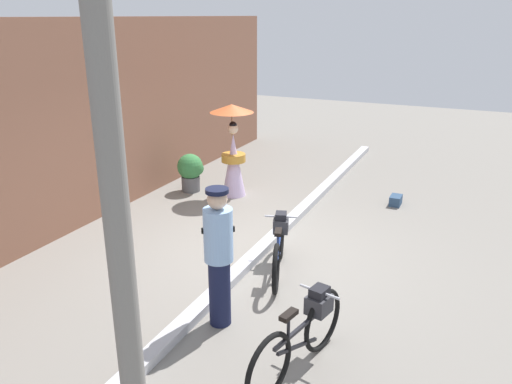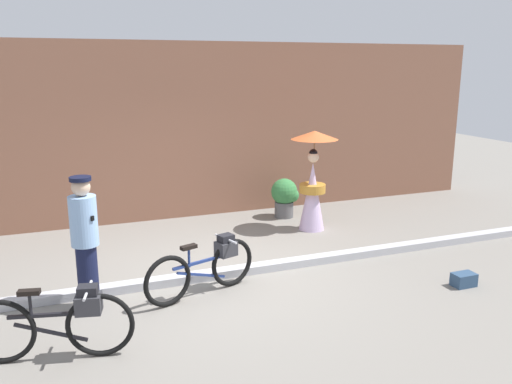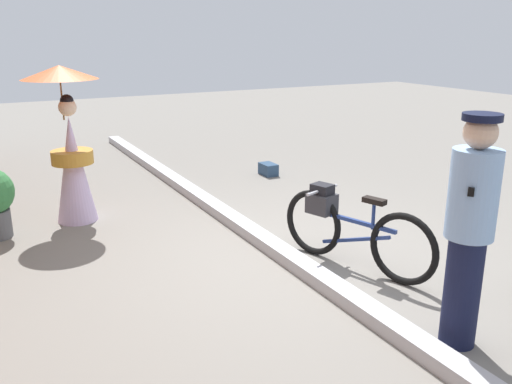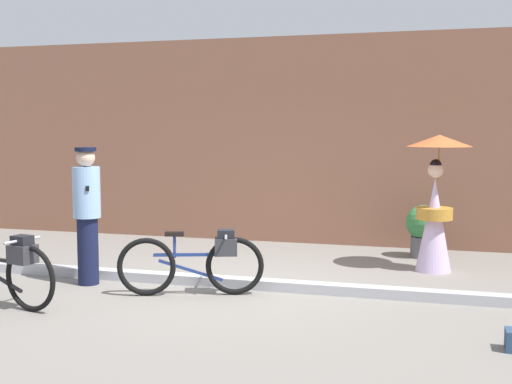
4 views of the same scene
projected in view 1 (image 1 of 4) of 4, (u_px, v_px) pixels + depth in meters
The scene contains 10 objects.
ground_plane at pixel (260, 253), 7.91m from camera, with size 30.00×30.00×0.00m, color gray.
building_wall at pixel (77, 124), 8.71m from camera, with size 14.00×0.40×3.50m, color brown.
sidewalk_curb at pixel (260, 250), 7.89m from camera, with size 14.00×0.20×0.12m, color #B2B2B7.
bicycle_near_officer at pixel (302, 333), 5.21m from camera, with size 1.69×0.54×0.81m.
bicycle_far_side at pixel (279, 245), 7.25m from camera, with size 1.65×0.67×0.78m.
person_officer at pixel (219, 254), 5.83m from camera, with size 0.34×0.34×1.72m.
person_with_parasol at pixel (233, 149), 10.18m from camera, with size 0.87×0.87×1.87m.
potted_plant_by_door at pixel (191, 170), 10.59m from camera, with size 0.55×0.54×0.80m.
backpack_on_pavement at pixel (396, 200), 9.90m from camera, with size 0.33×0.21×0.19m.
utility_pole at pixel (115, 204), 3.20m from camera, with size 0.18×0.18×4.80m, color slate.
Camera 1 is at (-6.51, -2.94, 3.53)m, focal length 35.46 mm.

